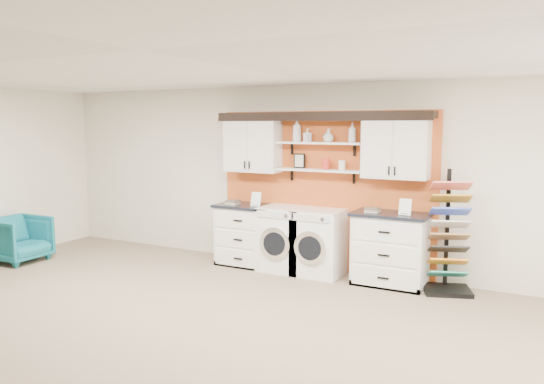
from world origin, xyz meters
The scene contains 22 objects.
floor centered at (0.00, 0.00, 0.00)m, with size 10.00×10.00×0.00m, color #87725B.
ceiling centered at (0.00, 0.00, 2.80)m, with size 10.00×10.00×0.00m, color white.
wall_back centered at (0.00, 4.00, 1.40)m, with size 10.00×10.00×0.00m, color beige.
accent_panel centered at (0.00, 3.96, 1.20)m, with size 3.40×0.07×2.40m, color #C55521.
upper_cabinet_left centered at (-1.13, 3.79, 1.88)m, with size 0.90×0.35×0.84m.
upper_cabinet_right centered at (1.13, 3.79, 1.88)m, with size 0.90×0.35×0.84m.
shelf_lower centered at (0.00, 3.80, 1.53)m, with size 1.32×0.28×0.03m, color white.
shelf_upper centered at (0.00, 3.80, 1.93)m, with size 1.32×0.28×0.03m, color white.
crown_molding centered at (0.00, 3.81, 2.33)m, with size 3.30×0.41×0.13m.
picture_frame centered at (-0.35, 3.85, 1.66)m, with size 0.18×0.02×0.22m.
canister_red centered at (0.10, 3.80, 1.62)m, with size 0.11×0.11×0.16m, color red.
canister_cream centered at (0.35, 3.80, 1.61)m, with size 0.10×0.10×0.14m, color silver.
base_cabinet_left centered at (-1.13, 3.64, 0.48)m, with size 0.98×0.66×0.96m.
base_cabinet_right centered at (1.13, 3.64, 0.50)m, with size 1.03×0.66×1.00m.
washer centered at (-0.49, 3.64, 0.49)m, with size 0.69×0.71×0.97m.
dryer centered at (0.08, 3.64, 0.48)m, with size 0.69×0.71×0.97m.
sample_rack centered at (1.89, 3.67, 0.52)m, with size 0.72×0.66×1.62m.
armchair centered at (-4.50, 2.08, 0.37)m, with size 0.78×0.80×0.73m, color #116778.
soap_bottle_a centered at (-0.37, 3.80, 2.11)m, with size 0.13×0.13×0.34m, color silver.
soap_bottle_b centered at (-0.20, 3.80, 2.04)m, with size 0.09×0.09×0.20m, color silver.
soap_bottle_c centered at (0.13, 3.80, 2.04)m, with size 0.15×0.15×0.19m, color silver.
soap_bottle_d centered at (0.50, 3.80, 2.09)m, with size 0.11×0.11×0.28m, color silver.
Camera 1 is at (3.03, -3.41, 2.19)m, focal length 35.00 mm.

